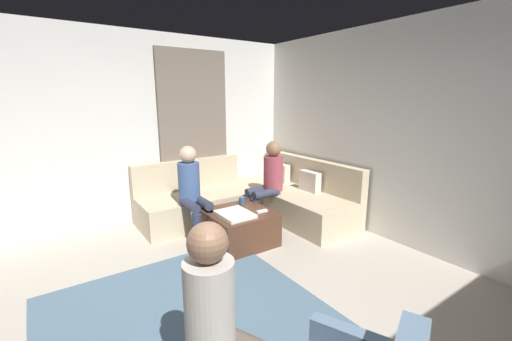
# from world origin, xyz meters

# --- Properties ---
(wall_back) EXTENTS (6.00, 0.12, 2.70)m
(wall_back) POSITION_xyz_m (0.00, 2.94, 1.35)
(wall_back) COLOR silver
(wall_back) RESTS_ON ground_plane
(wall_left) EXTENTS (0.12, 6.00, 2.70)m
(wall_left) POSITION_xyz_m (-2.94, 0.00, 1.35)
(wall_left) COLOR silver
(wall_left) RESTS_ON ground_plane
(curtain_panel) EXTENTS (0.06, 1.10, 2.50)m
(curtain_panel) POSITION_xyz_m (-2.84, 1.30, 1.25)
(curtain_panel) COLOR #726659
(curtain_panel) RESTS_ON ground_plane
(area_rug) EXTENTS (2.60, 2.20, 0.01)m
(area_rug) POSITION_xyz_m (-0.20, 0.10, 0.01)
(area_rug) COLOR slate
(area_rug) RESTS_ON ground_plane
(sectional_couch) EXTENTS (2.10, 2.55, 0.87)m
(sectional_couch) POSITION_xyz_m (-2.08, 1.88, 0.28)
(sectional_couch) COLOR #C6B593
(sectional_couch) RESTS_ON ground_plane
(ottoman) EXTENTS (0.76, 0.76, 0.42)m
(ottoman) POSITION_xyz_m (-1.41, 1.23, 0.21)
(ottoman) COLOR #4C2D1E
(ottoman) RESTS_ON ground_plane
(folded_blanket) EXTENTS (0.44, 0.36, 0.04)m
(folded_blanket) POSITION_xyz_m (-1.31, 1.11, 0.44)
(folded_blanket) COLOR white
(folded_blanket) RESTS_ON ottoman
(coffee_mug) EXTENTS (0.08, 0.08, 0.10)m
(coffee_mug) POSITION_xyz_m (-1.63, 1.41, 0.47)
(coffee_mug) COLOR #334C72
(coffee_mug) RESTS_ON ottoman
(game_remote) EXTENTS (0.05, 0.15, 0.02)m
(game_remote) POSITION_xyz_m (-1.23, 1.45, 0.43)
(game_remote) COLOR white
(game_remote) RESTS_ON ottoman
(person_on_couch_back) EXTENTS (0.30, 0.60, 1.20)m
(person_on_couch_back) POSITION_xyz_m (-1.77, 1.93, 0.66)
(person_on_couch_back) COLOR #2D3347
(person_on_couch_back) RESTS_ON ground_plane
(person_on_couch_side) EXTENTS (0.60, 0.30, 1.20)m
(person_on_couch_side) POSITION_xyz_m (-1.93, 0.84, 0.66)
(person_on_couch_side) COLOR #2D3347
(person_on_couch_side) RESTS_ON ground_plane
(person_on_armchair) EXTENTS (0.60, 0.44, 1.18)m
(person_on_armchair) POSITION_xyz_m (0.50, -0.05, 0.64)
(person_on_armchair) COLOR brown
(person_on_armchair) RESTS_ON ground_plane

